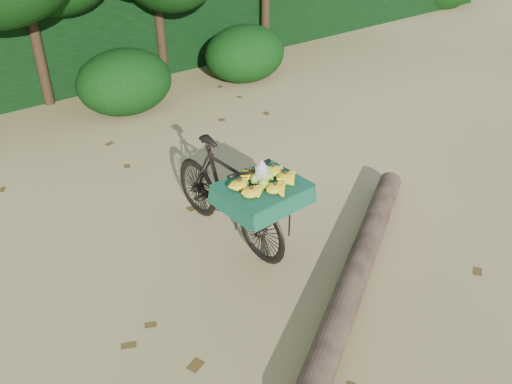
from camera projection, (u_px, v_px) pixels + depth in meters
ground at (176, 276)px, 5.70m from camera, size 80.00×80.00×0.00m
vendor_bicycle at (228, 193)px, 5.97m from camera, size 0.87×1.95×1.16m
fallen_log at (356, 272)px, 5.54m from camera, size 3.45×2.24×0.28m
bush_clumps at (67, 99)px, 8.62m from camera, size 8.80×1.70×0.90m
leaf_litter at (148, 245)px, 6.14m from camera, size 7.00×7.30×0.01m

